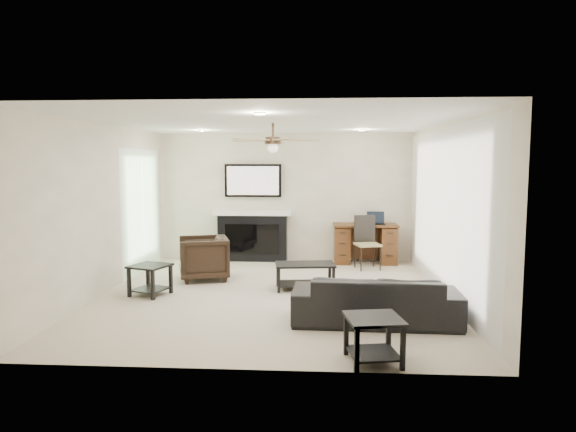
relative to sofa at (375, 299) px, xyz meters
name	(u,v)px	position (x,y,z in m)	size (l,w,h in m)	color
room_shell	(286,180)	(-1.18, 1.32, 1.39)	(5.50, 5.54, 2.52)	#BDB198
sofa	(375,299)	(0.00, 0.00, 0.00)	(2.00, 0.78, 0.58)	black
armchair	(203,258)	(-2.60, 2.15, 0.07)	(0.77, 0.79, 0.72)	black
coffee_table	(305,276)	(-0.90, 1.60, -0.09)	(0.90, 0.50, 0.40)	black
end_table_near	(373,340)	(-0.15, -1.25, -0.07)	(0.52, 0.52, 0.45)	black
end_table_left	(150,280)	(-3.15, 1.10, -0.07)	(0.50, 0.50, 0.45)	black
fireplace_unit	(252,213)	(-2.00, 3.82, 0.66)	(1.52, 0.34, 1.91)	black
desk	(365,244)	(0.19, 3.71, 0.09)	(1.22, 0.56, 0.76)	#3A1D0E
desk_chair	(368,243)	(0.19, 3.16, 0.19)	(0.42, 0.44, 0.97)	black
laptop	(376,218)	(0.39, 3.69, 0.58)	(0.33, 0.24, 0.23)	black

